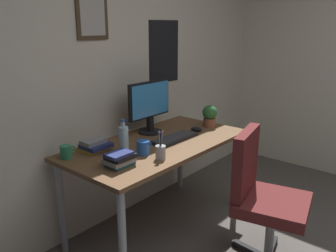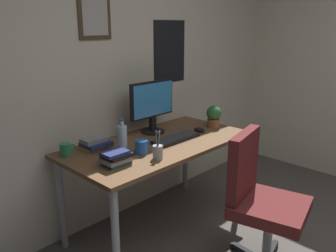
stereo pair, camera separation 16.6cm
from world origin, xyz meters
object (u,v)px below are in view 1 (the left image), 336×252
at_px(office_chair, 261,193).
at_px(water_bottle, 124,140).
at_px(pen_cup, 161,151).
at_px(book_stack_right, 120,159).
at_px(computer_mouse, 197,129).
at_px(keyboard, 175,138).
at_px(coffee_mug_far, 143,147).
at_px(coffee_mug_near, 66,152).
at_px(book_stack_left, 94,145).
at_px(potted_plant, 210,115).
at_px(monitor, 150,105).

relative_size(office_chair, water_bottle, 3.76).
bearing_deg(pen_cup, book_stack_right, 155.55).
bearing_deg(computer_mouse, water_bottle, 174.99).
relative_size(office_chair, pen_cup, 4.75).
relative_size(computer_mouse, pen_cup, 0.55).
relative_size(keyboard, coffee_mug_far, 3.37).
xyz_separation_m(coffee_mug_near, book_stack_left, (0.22, -0.03, -0.01)).
bearing_deg(book_stack_right, coffee_mug_far, 7.77).
height_order(coffee_mug_far, book_stack_right, book_stack_right).
relative_size(water_bottle, pen_cup, 1.26).
height_order(office_chair, book_stack_left, office_chair).
relative_size(coffee_mug_near, book_stack_left, 0.60).
bearing_deg(book_stack_left, coffee_mug_far, -61.50).
relative_size(coffee_mug_near, potted_plant, 0.60).
relative_size(monitor, potted_plant, 2.36).
height_order(water_bottle, coffee_mug_near, water_bottle).
height_order(water_bottle, pen_cup, water_bottle).
xyz_separation_m(monitor, potted_plant, (0.48, -0.28, -0.13)).
distance_m(water_bottle, book_stack_right, 0.22).
relative_size(monitor, pen_cup, 2.30).
relative_size(office_chair, coffee_mug_near, 8.14).
bearing_deg(pen_cup, office_chair, -56.18).
height_order(monitor, potted_plant, monitor).
relative_size(keyboard, potted_plant, 2.21).
bearing_deg(coffee_mug_far, office_chair, -61.65).
bearing_deg(coffee_mug_near, book_stack_left, -7.23).
distance_m(coffee_mug_near, potted_plant, 1.32).
xyz_separation_m(office_chair, book_stack_left, (-0.57, 1.05, 0.25)).
distance_m(monitor, water_bottle, 0.55).
distance_m(computer_mouse, water_bottle, 0.79).
xyz_separation_m(office_chair, pen_cup, (-0.38, 0.57, 0.27)).
xyz_separation_m(office_chair, computer_mouse, (0.30, 0.76, 0.23)).
xyz_separation_m(book_stack_left, book_stack_right, (-0.08, -0.36, 0.01)).
bearing_deg(monitor, book_stack_right, -152.09).
relative_size(office_chair, book_stack_right, 4.96).
bearing_deg(computer_mouse, monitor, 135.64).
xyz_separation_m(office_chair, water_bottle, (-0.48, 0.83, 0.32)).
xyz_separation_m(office_chair, keyboard, (0.00, 0.76, 0.23)).
relative_size(coffee_mug_far, book_stack_right, 0.67).
height_order(computer_mouse, book_stack_left, book_stack_left).
distance_m(monitor, computer_mouse, 0.46).
relative_size(keyboard, book_stack_right, 2.25).
distance_m(book_stack_left, book_stack_right, 0.36).
bearing_deg(coffee_mug_far, water_bottle, 130.06).
height_order(water_bottle, book_stack_left, water_bottle).
bearing_deg(book_stack_left, potted_plant, -15.26).
height_order(keyboard, pen_cup, pen_cup).
height_order(coffee_mug_near, book_stack_left, coffee_mug_near).
xyz_separation_m(coffee_mug_near, pen_cup, (0.40, -0.50, 0.01)).
bearing_deg(keyboard, computer_mouse, 0.58).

